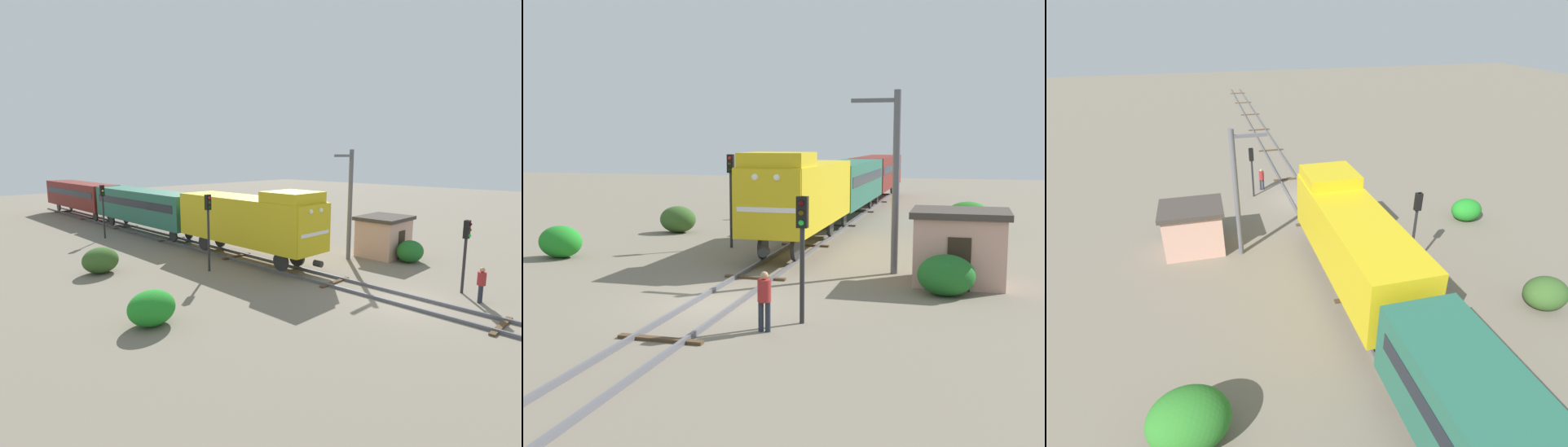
{
  "view_description": "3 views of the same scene",
  "coord_description": "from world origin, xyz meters",
  "views": [
    {
      "loc": [
        -17.67,
        -8.21,
        6.79
      ],
      "look_at": [
        -0.25,
        9.47,
        2.65
      ],
      "focal_mm": 28.0,
      "sensor_mm": 36.0,
      "label": 1
    },
    {
      "loc": [
        7.66,
        -19.25,
        5.28
      ],
      "look_at": [
        -0.16,
        8.69,
        1.55
      ],
      "focal_mm": 45.0,
      "sensor_mm": 36.0,
      "label": 2
    },
    {
      "loc": [
        6.33,
        26.67,
        12.38
      ],
      "look_at": [
        1.46,
        7.86,
        2.15
      ],
      "focal_mm": 28.0,
      "sensor_mm": 36.0,
      "label": 3
    }
  ],
  "objects": [
    {
      "name": "locomotive",
      "position": [
        0.0,
        10.79,
        2.77
      ],
      "size": [
        2.9,
        11.6,
        4.6
      ],
      "color": "gold",
      "rests_on": "railway_track"
    },
    {
      "name": "railway_track",
      "position": [
        0.0,
        -0.0,
        0.07
      ],
      "size": [
        2.4,
        96.65,
        0.16
      ],
      "color": "#595960",
      "rests_on": "ground"
    },
    {
      "name": "worker_near_track",
      "position": [
        2.4,
        -2.47,
        1.0
      ],
      "size": [
        0.38,
        0.38,
        1.7
      ],
      "rotation": [
        0.0,
        0.0,
        4.72
      ],
      "color": "#262B38",
      "rests_on": "ground"
    },
    {
      "name": "bush_near",
      "position": [
        7.81,
        17.59,
        0.97
      ],
      "size": [
        2.66,
        2.18,
        1.94
      ],
      "primitive_type": "ellipsoid",
      "color": "#2B7326",
      "rests_on": "ground"
    },
    {
      "name": "bush_mid",
      "position": [
        7.11,
        3.21,
        0.71
      ],
      "size": [
        1.95,
        1.59,
        1.42
      ],
      "primitive_type": "ellipsoid",
      "color": "#216826",
      "rests_on": "ground"
    },
    {
      "name": "passenger_car_trailing",
      "position": [
        0.0,
        38.72,
        2.52
      ],
      "size": [
        2.84,
        14.0,
        3.66
      ],
      "color": "maroon",
      "rests_on": "railway_track"
    },
    {
      "name": "bush_back",
      "position": [
        -9.86,
        5.99,
        0.73
      ],
      "size": [
        2.0,
        1.63,
        1.45
      ],
      "primitive_type": "ellipsoid",
      "color": "#218726",
      "rests_on": "ground"
    },
    {
      "name": "traffic_signal_mid",
      "position": [
        -3.4,
        10.65,
        3.17
      ],
      "size": [
        0.32,
        0.34,
        4.58
      ],
      "color": "#262628",
      "rests_on": "ground"
    },
    {
      "name": "relay_hut",
      "position": [
        7.5,
        5.33,
        1.39
      ],
      "size": [
        3.5,
        2.9,
        2.74
      ],
      "color": "#D19E8C",
      "rests_on": "ground"
    },
    {
      "name": "catenary_mast",
      "position": [
        4.93,
        6.49,
        3.84
      ],
      "size": [
        1.94,
        0.28,
        7.2
      ],
      "color": "#595960",
      "rests_on": "ground"
    },
    {
      "name": "passenger_car_leading",
      "position": [
        0.0,
        24.12,
        2.52
      ],
      "size": [
        2.84,
        14.0,
        3.66
      ],
      "color": "#26604C",
      "rests_on": "railway_track"
    },
    {
      "name": "bush_far",
      "position": [
        -8.17,
        14.79,
        0.76
      ],
      "size": [
        2.09,
        1.71,
        1.52
      ],
      "primitive_type": "ellipsoid",
      "color": "#355A26",
      "rests_on": "ground"
    },
    {
      "name": "traffic_signal_near",
      "position": [
        3.2,
        -1.39,
        2.59
      ],
      "size": [
        0.32,
        0.34,
        3.7
      ],
      "color": "#262628",
      "rests_on": "ground"
    },
    {
      "name": "ground_plane",
      "position": [
        0.0,
        0.0,
        0.0
      ],
      "size": [
        144.97,
        144.97,
        0.0
      ],
      "primitive_type": "plane",
      "color": "#756B5B"
    },
    {
      "name": "traffic_signal_far",
      "position": [
        -3.6,
        24.62,
        3.07
      ],
      "size": [
        0.32,
        0.34,
        4.43
      ],
      "color": "#262628",
      "rests_on": "ground"
    }
  ]
}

